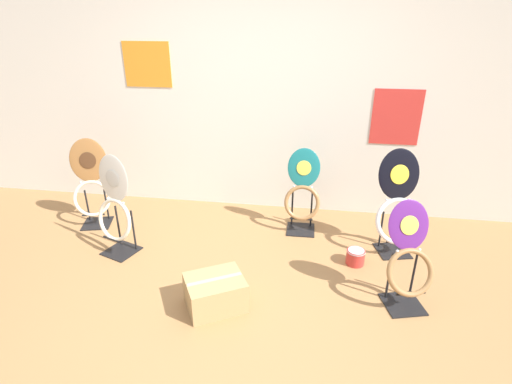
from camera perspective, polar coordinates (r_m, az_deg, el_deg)
name	(u,v)px	position (r m, az deg, el deg)	size (l,w,h in m)	color
ground_plane	(220,331)	(2.99, -5.12, -19.16)	(14.00, 14.00, 0.00)	#A37547
wall_back	(262,91)	(4.23, 0.81, 14.26)	(8.00, 0.07, 2.60)	silver
toilet_seat_display_white_plain	(115,211)	(3.77, -19.49, -2.51)	(0.41, 0.36, 0.94)	black
toilet_seat_display_jazz_black	(398,207)	(3.79, 19.64, -2.07)	(0.46, 0.39, 0.96)	black
toilet_seat_display_teal_sax	(302,194)	(3.97, 6.66, -0.35)	(0.36, 0.29, 0.85)	black
toilet_seat_display_purple_note	(409,261)	(3.17, 20.99, -9.17)	(0.41, 0.39, 0.82)	black
toilet_seat_display_woodgrain	(91,185)	(4.38, -22.50, 0.89)	(0.41, 0.34, 0.91)	black
paint_can	(355,256)	(3.68, 14.03, -8.91)	(0.17, 0.17, 0.14)	red
storage_box	(215,292)	(3.11, -5.84, -14.09)	(0.54, 0.50, 0.25)	tan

